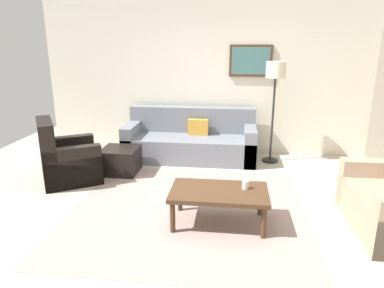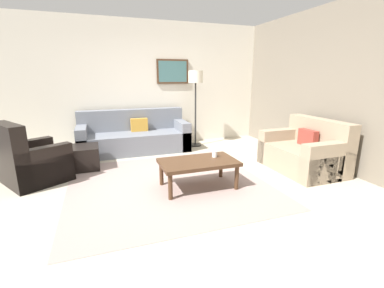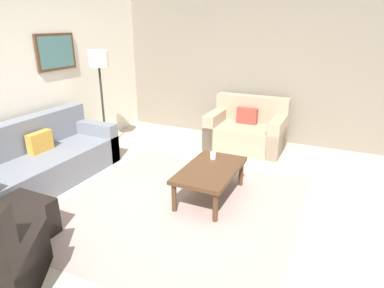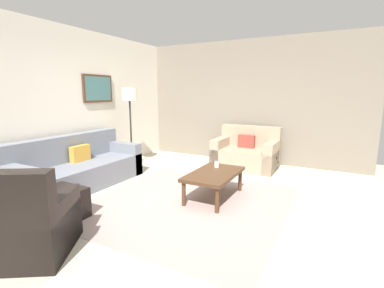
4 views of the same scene
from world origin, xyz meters
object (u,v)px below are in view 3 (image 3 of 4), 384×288
couch_loveseat (247,130)px  framed_artwork (56,52)px  lamp_standing (99,69)px  cup (213,156)px  couch_main (36,163)px  coffee_table (210,172)px  ottoman (19,222)px

couch_loveseat → framed_artwork: bearing=121.6°
lamp_standing → couch_loveseat: bearing=-60.2°
couch_loveseat → lamp_standing: 2.75m
framed_artwork → cup: bearing=-92.3°
cup → couch_loveseat: bearing=0.6°
couch_main → lamp_standing: 1.79m
coffee_table → lamp_standing: (0.79, 2.28, 1.05)m
coffee_table → ottoman: bearing=138.5°
couch_loveseat → lamp_standing: size_ratio=0.77×
cup → framed_artwork: bearing=87.7°
couch_main → ottoman: size_ratio=4.08×
couch_main → cup: couch_main is taller
couch_main → lamp_standing: bearing=-2.8°
lamp_standing → framed_artwork: framed_artwork is taller
cup → framed_artwork: size_ratio=0.13×
coffee_table → lamp_standing: bearing=70.8°
ottoman → framed_artwork: bearing=32.9°
coffee_table → couch_loveseat: bearing=2.8°
coffee_table → cup: 0.32m
couch_main → coffee_table: couch_main is taller
coffee_table → cup: cup is taller
ottoman → cup: (1.93, -1.37, 0.26)m
framed_artwork → coffee_table: bearing=-98.3°
couch_loveseat → cup: bearing=-179.4°
lamp_standing → framed_artwork: size_ratio=2.28×
coffee_table → lamp_standing: 2.64m
coffee_table → lamp_standing: size_ratio=0.64×
cup → lamp_standing: size_ratio=0.05×
coffee_table → cup: (0.29, 0.08, 0.10)m
ottoman → lamp_standing: 2.84m
lamp_standing → couch_main: bearing=177.2°
couch_loveseat → coffee_table: (-2.04, -0.10, 0.06)m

